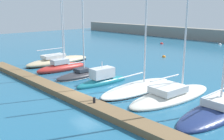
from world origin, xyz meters
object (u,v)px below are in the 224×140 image
(mooring_buoy_red, at_px, (162,44))
(dock_bollard, at_px, (94,100))
(sailboat_white_fifth, at_px, (138,87))
(motorboat_teal_fourth, at_px, (103,80))
(sailboat_ivory_sixth, at_px, (171,95))
(mooring_buoy_white, at_px, (220,45))
(mooring_buoy_orange, at_px, (164,57))
(sailboat_red_second, at_px, (62,67))
(sailboat_charcoal_third, at_px, (81,74))
(sailboat_sand_nearest, at_px, (58,60))
(sailboat_navy_seventh, at_px, (218,108))

(mooring_buoy_red, height_order, dock_bollard, dock_bollard)
(sailboat_white_fifth, bearing_deg, motorboat_teal_fourth, 104.67)
(dock_bollard, bearing_deg, sailboat_ivory_sixth, 68.62)
(motorboat_teal_fourth, bearing_deg, mooring_buoy_white, 11.38)
(sailboat_ivory_sixth, bearing_deg, mooring_buoy_orange, 42.26)
(sailboat_red_second, xyz_separation_m, dock_bollard, (12.48, -4.96, 0.27))
(sailboat_charcoal_third, xyz_separation_m, mooring_buoy_red, (-10.16, 28.22, -0.33))
(sailboat_sand_nearest, height_order, dock_bollard, sailboat_sand_nearest)
(mooring_buoy_white, xyz_separation_m, dock_bollard, (9.78, -41.04, 0.71))
(sailboat_red_second, relative_size, motorboat_teal_fourth, 2.05)
(motorboat_teal_fourth, bearing_deg, sailboat_white_fifth, -70.33)
(sailboat_sand_nearest, height_order, sailboat_red_second, sailboat_sand_nearest)
(sailboat_white_fifth, bearing_deg, sailboat_charcoal_third, 95.88)
(mooring_buoy_red, bearing_deg, mooring_buoy_orange, -51.86)
(motorboat_teal_fourth, bearing_deg, sailboat_charcoal_third, 91.75)
(sailboat_charcoal_third, distance_m, sailboat_white_fifth, 7.57)
(sailboat_ivory_sixth, distance_m, dock_bollard, 6.86)
(motorboat_teal_fourth, distance_m, sailboat_navy_seventh, 11.48)
(mooring_buoy_red, relative_size, mooring_buoy_white, 1.05)
(sailboat_sand_nearest, height_order, sailboat_ivory_sixth, sailboat_sand_nearest)
(sailboat_charcoal_third, relative_size, sailboat_ivory_sixth, 0.88)
(motorboat_teal_fourth, distance_m, mooring_buoy_white, 36.53)
(sailboat_sand_nearest, distance_m, sailboat_white_fifth, 15.35)
(motorboat_teal_fourth, height_order, mooring_buoy_orange, motorboat_teal_fourth)
(sailboat_white_fifth, relative_size, mooring_buoy_white, 27.43)
(sailboat_red_second, xyz_separation_m, sailboat_ivory_sixth, (14.98, 1.42, -0.15))
(mooring_buoy_orange, relative_size, dock_bollard, 1.35)
(sailboat_charcoal_third, xyz_separation_m, dock_bollard, (8.48, -4.97, 0.38))
(motorboat_teal_fourth, relative_size, mooring_buoy_white, 9.80)
(mooring_buoy_orange, height_order, mooring_buoy_white, mooring_buoy_white)
(sailboat_red_second, height_order, mooring_buoy_white, sailboat_red_second)
(motorboat_teal_fourth, height_order, sailboat_navy_seventh, sailboat_navy_seventh)
(sailboat_charcoal_third, xyz_separation_m, sailboat_navy_seventh, (15.16, 1.23, 0.02))
(motorboat_teal_fourth, bearing_deg, mooring_buoy_red, 29.58)
(sailboat_navy_seventh, bearing_deg, motorboat_teal_fourth, 97.34)
(sailboat_white_fifth, bearing_deg, sailboat_red_second, 93.36)
(mooring_buoy_white, relative_size, dock_bollard, 1.42)
(motorboat_teal_fourth, xyz_separation_m, sailboat_ivory_sixth, (7.21, 1.51, -0.13))
(mooring_buoy_orange, bearing_deg, sailboat_red_second, -101.07)
(sailboat_sand_nearest, height_order, mooring_buoy_orange, sailboat_sand_nearest)
(sailboat_white_fifth, height_order, mooring_buoy_red, sailboat_white_fifth)
(mooring_buoy_red, bearing_deg, sailboat_ivory_sixth, -51.76)
(mooring_buoy_red, bearing_deg, sailboat_charcoal_third, -70.20)
(dock_bollard, bearing_deg, sailboat_white_fifth, 99.21)
(sailboat_navy_seventh, bearing_deg, dock_bollard, 133.49)
(sailboat_red_second, xyz_separation_m, motorboat_teal_fourth, (7.77, -0.10, -0.02))
(sailboat_white_fifth, xyz_separation_m, mooring_buoy_red, (-17.67, 27.24, -0.27))
(dock_bollard, bearing_deg, sailboat_red_second, 158.33)
(sailboat_ivory_sixth, bearing_deg, sailboat_charcoal_third, 101.25)
(dock_bollard, bearing_deg, sailboat_sand_nearest, 157.53)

